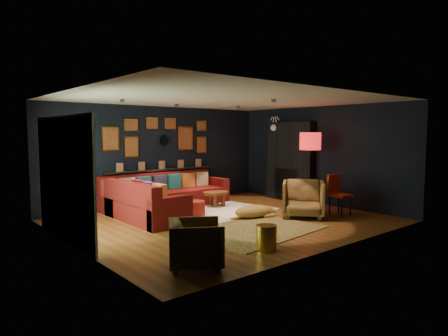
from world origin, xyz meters
TOP-DOWN VIEW (x-y plane):
  - floor at (0.00, 0.00)m, footprint 6.50×6.50m
  - room_walls at (0.00, 0.00)m, footprint 6.50×6.50m
  - sectional at (-0.61, 1.81)m, footprint 3.41×2.69m
  - ledge at (0.00, 2.68)m, footprint 3.20×0.12m
  - gallery_wall at (-0.01, 2.72)m, footprint 3.15×0.04m
  - sunburst_mirror at (0.10, 2.72)m, footprint 0.47×0.16m
  - fireplace at (3.09, 0.90)m, footprint 0.31×1.60m
  - deer_head at (3.14, 1.40)m, footprint 0.50×0.28m
  - sliding_door at (-3.22, 0.60)m, footprint 0.06×2.80m
  - ceiling_spots at (-0.00, 0.80)m, footprint 3.30×2.50m
  - shag_rug at (0.61, 0.75)m, footprint 2.45×1.94m
  - leopard_rug at (-0.16, -1.01)m, footprint 2.79×2.14m
  - coffee_table at (0.82, 1.39)m, footprint 0.80×0.65m
  - pouf at (-0.26, 0.83)m, footprint 0.49×0.49m
  - armchair_left at (-2.28, -2.05)m, footprint 0.96×0.98m
  - armchair_right at (1.56, -0.84)m, footprint 1.22×1.23m
  - gold_stool at (-0.92, -2.10)m, footprint 0.33×0.33m
  - orange_chair at (2.39, -1.17)m, footprint 0.46×0.46m
  - floor_lamp at (2.50, -0.27)m, footprint 0.52×0.52m
  - dog at (0.62, -0.20)m, footprint 1.35×0.90m

SIDE VIEW (x-z plane):
  - floor at x=0.00m, z-range 0.00..0.00m
  - leopard_rug at x=-0.16m, z-range 0.00..0.01m
  - shag_rug at x=0.61m, z-range 0.00..0.03m
  - pouf at x=-0.26m, z-range 0.03..0.35m
  - gold_stool at x=-0.92m, z-range 0.00..0.42m
  - dog at x=0.62m, z-range 0.01..0.41m
  - sectional at x=-0.61m, z-range -0.11..0.75m
  - coffee_table at x=0.82m, z-range 0.14..0.51m
  - armchair_left at x=-2.28m, z-range 0.00..0.75m
  - armchair_right at x=1.56m, z-range 0.00..0.92m
  - orange_chair at x=2.39m, z-range 0.09..1.02m
  - ledge at x=0.00m, z-range 0.90..0.94m
  - fireplace at x=3.09m, z-range -0.08..2.12m
  - sliding_door at x=-3.22m, z-range 0.00..2.20m
  - room_walls at x=0.00m, z-range -1.66..4.84m
  - floor_lamp at x=2.50m, z-range 0.67..2.58m
  - sunburst_mirror at x=0.10m, z-range 1.46..1.93m
  - gallery_wall at x=-0.01m, z-range 1.30..2.32m
  - deer_head at x=3.14m, z-range 1.83..2.28m
  - ceiling_spots at x=0.00m, z-range 2.53..2.59m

